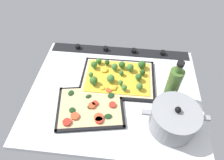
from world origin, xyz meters
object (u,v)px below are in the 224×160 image
at_px(broccoli_pizza, 118,76).
at_px(cooking_pot, 174,119).
at_px(veggie_pizza_back, 91,107).
at_px(baking_tray_back, 90,107).
at_px(baking_tray_front, 118,79).
at_px(oil_bottle, 173,84).

height_order(broccoli_pizza, cooking_pot, cooking_pot).
distance_m(veggie_pizza_back, cooking_pot, 0.36).
bearing_deg(broccoli_pizza, baking_tray_back, 60.22).
height_order(baking_tray_front, cooking_pot, cooking_pot).
distance_m(broccoli_pizza, baking_tray_back, 0.22).
bearing_deg(baking_tray_front, veggie_pizza_back, 60.60).
xyz_separation_m(broccoli_pizza, baking_tray_back, (0.11, 0.19, -0.02)).
height_order(baking_tray_back, veggie_pizza_back, veggie_pizza_back).
relative_size(baking_tray_front, cooking_pot, 1.43).
distance_m(baking_tray_back, cooking_pot, 0.36).
xyz_separation_m(broccoli_pizza, cooking_pot, (-0.25, 0.24, 0.04)).
distance_m(veggie_pizza_back, oil_bottle, 0.38).
height_order(baking_tray_back, oil_bottle, oil_bottle).
xyz_separation_m(veggie_pizza_back, cooking_pot, (-0.35, 0.05, 0.05)).
bearing_deg(broccoli_pizza, cooking_pot, 135.58).
relative_size(baking_tray_back, oil_bottle, 1.46).
height_order(broccoli_pizza, baking_tray_back, broccoli_pizza).
relative_size(baking_tray_front, oil_bottle, 1.64).
distance_m(baking_tray_front, cooking_pot, 0.35).
relative_size(cooking_pot, oil_bottle, 1.15).
bearing_deg(cooking_pot, baking_tray_front, -44.13).
bearing_deg(baking_tray_back, oil_bottle, -164.54).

